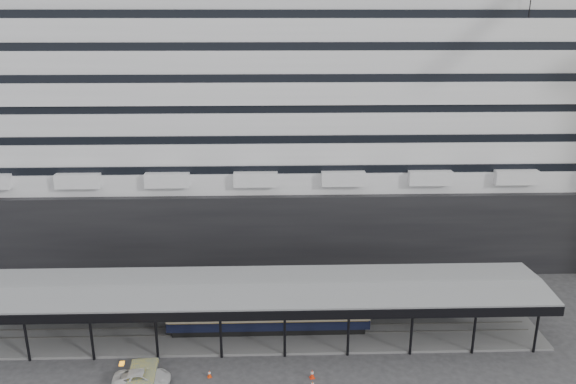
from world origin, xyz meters
name	(u,v)px	position (x,y,z in m)	size (l,w,h in m)	color
ground	(253,363)	(0.00, 0.00, 0.00)	(200.00, 200.00, 0.00)	#313134
cruise_ship	(258,104)	(0.05, 32.00, 18.35)	(130.00, 30.00, 43.90)	black
platform_canopy	(254,311)	(0.00, 5.00, 2.36)	(56.00, 9.18, 5.30)	slate
port_truck	(142,379)	(-9.25, -2.96, 0.67)	(2.21, 4.79, 1.33)	silver
pullman_carriage	(269,311)	(1.41, 5.00, 2.36)	(19.59, 2.75, 19.23)	black
traffic_cone_left	(209,374)	(-3.69, -2.00, 0.34)	(0.44, 0.44, 0.68)	#E83D0C
traffic_cone_right	(312,374)	(5.17, -2.38, 0.42)	(0.53, 0.53, 0.84)	red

